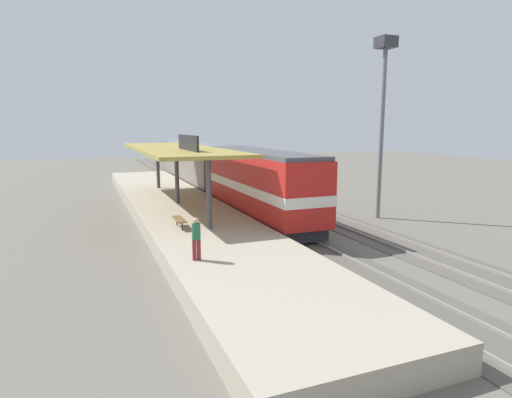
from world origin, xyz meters
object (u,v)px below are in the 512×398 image
(light_mast, at_px, (384,90))
(locomotive, at_px, (257,184))
(person_waiting, at_px, (196,237))
(passenger_carriage_single, at_px, (192,163))
(platform_bench, at_px, (179,220))

(light_mast, bearing_deg, locomotive, 162.99)
(locomotive, height_order, person_waiting, locomotive)
(locomotive, bearing_deg, passenger_carriage_single, 90.00)
(platform_bench, distance_m, person_waiting, 5.69)
(light_mast, distance_m, person_waiting, 17.34)
(light_mast, bearing_deg, person_waiting, -152.90)
(platform_bench, height_order, passenger_carriage_single, passenger_carriage_single)
(person_waiting, bearing_deg, passenger_carriage_single, 76.80)
(platform_bench, distance_m, locomotive, 7.32)
(platform_bench, distance_m, passenger_carriage_single, 22.88)
(locomotive, height_order, light_mast, light_mast)
(passenger_carriage_single, bearing_deg, platform_bench, -105.22)
(person_waiting, bearing_deg, platform_bench, 84.95)
(platform_bench, bearing_deg, light_mast, 6.90)
(platform_bench, distance_m, light_mast, 15.59)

